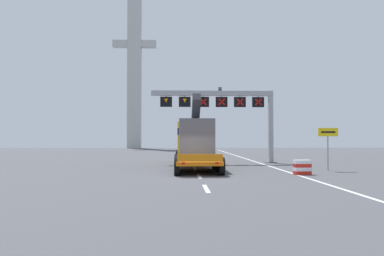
{
  "coord_description": "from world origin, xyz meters",
  "views": [
    {
      "loc": [
        -1.1,
        -22.46,
        2.31
      ],
      "look_at": [
        0.07,
        6.78,
        3.03
      ],
      "focal_mm": 34.46,
      "sensor_mm": 36.0,
      "label": 1
    }
  ],
  "objects_px": {
    "overhead_lane_gantry": "(225,104)",
    "bridge_pylon_distant": "(134,62)",
    "exit_sign_yellow": "(328,139)",
    "crash_barrier_striped": "(302,167)",
    "heavy_haul_truck_orange": "(194,141)"
  },
  "relations": [
    {
      "from": "heavy_haul_truck_orange",
      "to": "exit_sign_yellow",
      "type": "bearing_deg",
      "value": -26.67
    },
    {
      "from": "overhead_lane_gantry",
      "to": "bridge_pylon_distant",
      "type": "relative_size",
      "value": 0.32
    },
    {
      "from": "crash_barrier_striped",
      "to": "bridge_pylon_distant",
      "type": "relative_size",
      "value": 0.03
    },
    {
      "from": "overhead_lane_gantry",
      "to": "exit_sign_yellow",
      "type": "relative_size",
      "value": 3.8
    },
    {
      "from": "crash_barrier_striped",
      "to": "exit_sign_yellow",
      "type": "bearing_deg",
      "value": 43.75
    },
    {
      "from": "exit_sign_yellow",
      "to": "overhead_lane_gantry",
      "type": "bearing_deg",
      "value": 127.77
    },
    {
      "from": "crash_barrier_striped",
      "to": "heavy_haul_truck_orange",
      "type": "bearing_deg",
      "value": 131.71
    },
    {
      "from": "heavy_haul_truck_orange",
      "to": "overhead_lane_gantry",
      "type": "bearing_deg",
      "value": 47.55
    },
    {
      "from": "exit_sign_yellow",
      "to": "bridge_pylon_distant",
      "type": "xyz_separation_m",
      "value": [
        -19.32,
        51.92,
        15.73
      ]
    },
    {
      "from": "heavy_haul_truck_orange",
      "to": "bridge_pylon_distant",
      "type": "relative_size",
      "value": 0.4
    },
    {
      "from": "overhead_lane_gantry",
      "to": "bridge_pylon_distant",
      "type": "height_order",
      "value": "bridge_pylon_distant"
    },
    {
      "from": "overhead_lane_gantry",
      "to": "crash_barrier_striped",
      "type": "xyz_separation_m",
      "value": [
        3.36,
        -10.41,
        -4.8
      ]
    },
    {
      "from": "exit_sign_yellow",
      "to": "crash_barrier_striped",
      "type": "distance_m",
      "value": 4.13
    },
    {
      "from": "overhead_lane_gantry",
      "to": "heavy_haul_truck_orange",
      "type": "bearing_deg",
      "value": -132.45
    },
    {
      "from": "overhead_lane_gantry",
      "to": "exit_sign_yellow",
      "type": "distance_m",
      "value": 10.36
    }
  ]
}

